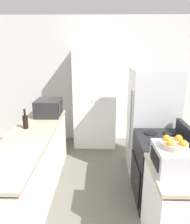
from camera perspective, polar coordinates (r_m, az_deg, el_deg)
The scene contains 10 objects.
wall_back at distance 4.69m, azimuth 0.38°, elevation 8.12°, with size 7.00×0.06×2.60m.
counter_left at distance 3.18m, azimuth -16.19°, elevation -13.40°, with size 0.60×2.36×0.88m.
counter_right at distance 2.50m, azimuth 20.99°, elevation -23.05°, with size 0.60×0.72×0.88m.
pantry_cabinet at distance 4.42m, azimuth -0.06°, elevation 3.77°, with size 0.84×0.57×2.01m.
stove at distance 3.08m, azimuth 16.77°, elevation -14.08°, with size 0.66×0.73×1.04m.
refrigerator at distance 3.61m, azimuth 14.47°, elevation -2.52°, with size 0.72×0.73×1.67m.
microwave at distance 3.72m, azimuth -12.00°, elevation 1.12°, with size 0.41×0.47×0.27m.
wine_bottle at distance 3.21m, azimuth -17.73°, elevation -2.35°, with size 0.07×0.07×0.28m.
toaster_oven at distance 2.18m, azimuth 19.21°, elevation -11.36°, with size 0.31×0.42×0.22m.
fruit_bowl at distance 2.12m, azimuth 20.00°, elevation -7.78°, with size 0.25×0.25×0.10m.
Camera 1 is at (0.07, -1.35, 1.97)m, focal length 35.00 mm.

